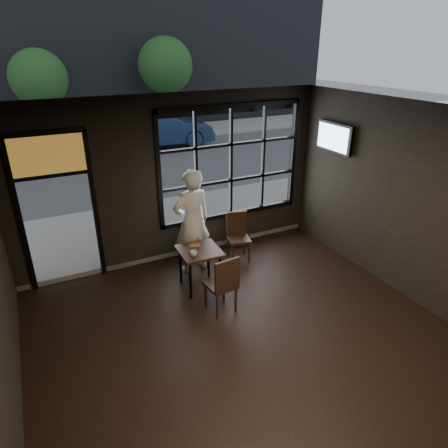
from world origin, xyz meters
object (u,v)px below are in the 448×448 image
cafe_table (200,268)px  navy_car (161,129)px  chair_near (220,283)px  man (192,222)px

cafe_table → navy_car: 10.41m
chair_near → man: bearing=-99.9°
man → cafe_table: bearing=73.2°
chair_near → man: 1.45m
man → chair_near: bearing=80.8°
cafe_table → navy_car: navy_car is taller
chair_near → navy_car: 11.13m
cafe_table → navy_car: (2.64, 10.06, 0.41)m
cafe_table → man: bearing=81.4°
man → navy_car: (2.52, 9.45, -0.21)m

